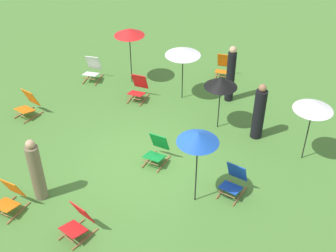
% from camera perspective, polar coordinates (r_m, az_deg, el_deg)
% --- Properties ---
extents(ground_plane, '(40.00, 40.00, 0.00)m').
position_cam_1_polar(ground_plane, '(11.64, -2.62, -5.11)').
color(ground_plane, '#477A33').
extents(deckchair_0, '(0.63, 0.85, 0.83)m').
position_cam_1_polar(deckchair_0, '(15.41, -9.75, 7.23)').
color(deckchair_0, olive).
rests_on(deckchair_0, ground).
extents(deckchair_1, '(0.55, 0.81, 0.83)m').
position_cam_1_polar(deckchair_1, '(14.13, -3.86, 4.87)').
color(deckchair_1, olive).
rests_on(deckchair_1, ground).
extents(deckchair_2, '(0.49, 0.76, 0.83)m').
position_cam_1_polar(deckchair_2, '(10.87, -19.76, -8.69)').
color(deckchair_2, olive).
rests_on(deckchair_2, ground).
extents(deckchair_3, '(0.56, 0.81, 0.83)m').
position_cam_1_polar(deckchair_3, '(10.77, 8.50, -7.02)').
color(deckchair_3, olive).
rests_on(deckchair_3, ground).
extents(deckchair_4, '(0.61, 0.84, 0.83)m').
position_cam_1_polar(deckchair_4, '(15.46, 7.18, 7.57)').
color(deckchair_4, olive).
rests_on(deckchair_4, ground).
extents(deckchair_5, '(0.63, 0.85, 0.83)m').
position_cam_1_polar(deckchair_5, '(9.93, -11.53, -12.05)').
color(deckchair_5, olive).
rests_on(deckchair_5, ground).
extents(deckchair_6, '(0.60, 0.83, 0.83)m').
position_cam_1_polar(deckchair_6, '(13.95, -17.64, 2.66)').
color(deckchair_6, olive).
rests_on(deckchair_6, ground).
extents(deckchair_8, '(0.49, 0.77, 0.83)m').
position_cam_1_polar(deckchair_8, '(11.53, -1.44, -3.14)').
color(deckchair_8, olive).
rests_on(deckchair_8, ground).
extents(umbrella_0, '(1.10, 1.10, 1.74)m').
position_cam_1_polar(umbrella_0, '(13.54, 1.94, 9.55)').
color(umbrella_0, black).
rests_on(umbrella_0, ground).
extents(umbrella_1, '(1.00, 1.00, 1.78)m').
position_cam_1_polar(umbrella_1, '(11.45, 18.32, 2.48)').
color(umbrella_1, black).
rests_on(umbrella_1, ground).
extents(umbrella_2, '(0.93, 0.93, 1.66)m').
position_cam_1_polar(umbrella_2, '(12.25, 6.86, 5.65)').
color(umbrella_2, black).
rests_on(umbrella_2, ground).
extents(umbrella_3, '(0.99, 0.99, 1.94)m').
position_cam_1_polar(umbrella_3, '(14.43, -5.03, 12.00)').
color(umbrella_3, black).
rests_on(umbrella_3, ground).
extents(umbrella_4, '(0.94, 0.94, 2.00)m').
position_cam_1_polar(umbrella_4, '(9.50, 3.90, -1.52)').
color(umbrella_4, black).
rests_on(umbrella_4, ground).
extents(person_0, '(0.34, 0.34, 1.87)m').
position_cam_1_polar(person_0, '(13.90, 8.10, 6.57)').
color(person_0, black).
rests_on(person_0, ground).
extents(person_1, '(0.42, 0.42, 1.71)m').
position_cam_1_polar(person_1, '(10.69, -16.66, -5.63)').
color(person_1, '#72664C').
rests_on(person_1, ground).
extents(person_2, '(0.38, 0.38, 1.71)m').
position_cam_1_polar(person_2, '(12.41, 11.68, 1.67)').
color(person_2, black).
rests_on(person_2, ground).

